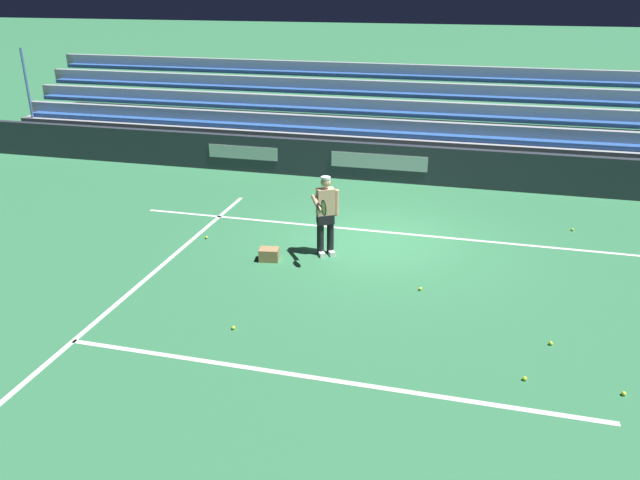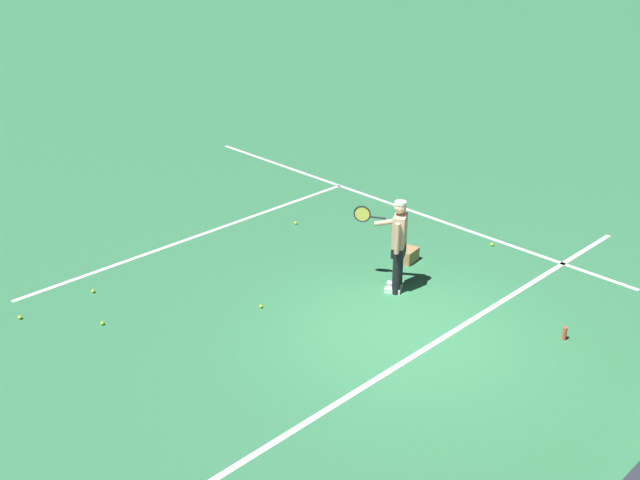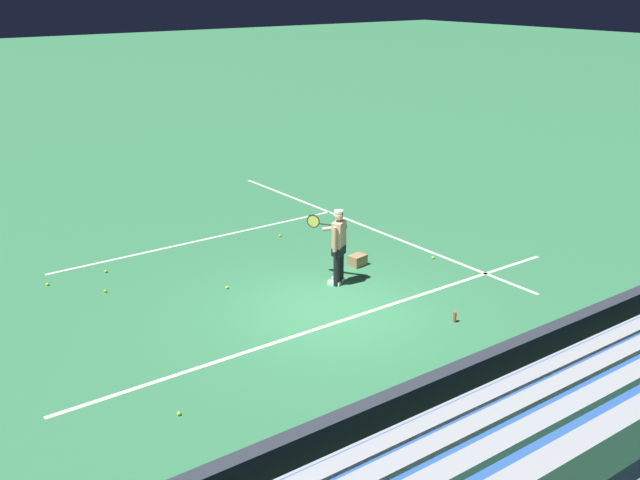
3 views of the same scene
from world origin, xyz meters
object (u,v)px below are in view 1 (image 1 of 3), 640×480
water_bottle (329,203)px  tennis_ball_midcourt (525,379)px  tennis_ball_near_player (206,237)px  tennis_ball_toward_net (572,230)px  tennis_ball_far_right (233,328)px  tennis_ball_stray_back (551,343)px  tennis_player (326,215)px  ball_box_cardboard (269,254)px  tennis_ball_by_box (420,289)px  tennis_ball_far_left (624,394)px

water_bottle → tennis_ball_midcourt: bearing=124.5°
tennis_ball_near_player → tennis_ball_toward_net: same height
tennis_ball_far_right → tennis_ball_stray_back: (-5.11, -0.82, 0.00)m
tennis_player → ball_box_cardboard: tennis_player is taller
ball_box_cardboard → tennis_ball_toward_net: (-6.34, -3.35, -0.10)m
tennis_ball_midcourt → tennis_ball_by_box: size_ratio=1.00×
tennis_ball_by_box → ball_box_cardboard: bearing=-10.7°
tennis_ball_midcourt → tennis_ball_stray_back: bearing=-112.0°
tennis_player → tennis_ball_far_right: 3.60m
tennis_ball_toward_net → water_bottle: water_bottle is taller
ball_box_cardboard → tennis_ball_far_right: (-0.33, 2.83, -0.10)m
tennis_ball_stray_back → tennis_ball_near_player: bearing=-21.1°
tennis_ball_midcourt → tennis_ball_stray_back: (-0.45, -1.11, 0.00)m
tennis_ball_far_right → tennis_ball_near_player: bearing=-59.8°
ball_box_cardboard → tennis_ball_toward_net: size_ratio=6.06×
tennis_player → ball_box_cardboard: (1.06, 0.60, -0.76)m
tennis_ball_toward_net → water_bottle: bearing=-2.0°
ball_box_cardboard → tennis_ball_midcourt: 5.89m
tennis_ball_far_left → tennis_ball_near_player: same height
tennis_ball_near_player → tennis_ball_stray_back: size_ratio=1.00×
tennis_ball_near_player → tennis_ball_by_box: size_ratio=1.00×
tennis_ball_near_player → ball_box_cardboard: bearing=156.7°
ball_box_cardboard → tennis_ball_far_right: size_ratio=6.06×
tennis_ball_near_player → tennis_ball_stray_back: bearing=158.9°
tennis_ball_far_left → water_bottle: (5.91, -6.70, 0.08)m
tennis_ball_midcourt → tennis_ball_far_right: (4.66, -0.29, 0.00)m
tennis_player → water_bottle: (0.65, -2.96, -0.78)m
tennis_ball_near_player → tennis_ball_far_right: 4.15m
tennis_ball_near_player → tennis_ball_by_box: 5.15m
ball_box_cardboard → tennis_ball_by_box: 3.27m
tennis_ball_toward_net → ball_box_cardboard: bearing=27.9°
tennis_ball_toward_net → water_bottle: 5.93m
ball_box_cardboard → tennis_ball_far_left: ball_box_cardboard is taller
ball_box_cardboard → water_bottle: size_ratio=1.82×
tennis_ball_far_left → tennis_ball_toward_net: 6.49m
tennis_ball_far_left → tennis_ball_midcourt: same height
tennis_player → tennis_ball_far_right: tennis_player is taller
ball_box_cardboard → tennis_ball_near_player: size_ratio=6.06×
water_bottle → ball_box_cardboard: bearing=83.4°
tennis_player → tennis_ball_far_left: (-5.26, 3.74, -0.86)m
tennis_ball_far_left → tennis_ball_stray_back: size_ratio=1.00×
tennis_ball_far_left → tennis_ball_toward_net: (-0.01, -6.49, 0.00)m
ball_box_cardboard → tennis_ball_stray_back: bearing=159.7°
tennis_ball_midcourt → tennis_ball_stray_back: 1.19m
water_bottle → tennis_ball_far_right: bearing=89.3°
tennis_ball_by_box → water_bottle: (2.80, -4.16, 0.08)m
tennis_ball_toward_net → tennis_player: bearing=27.6°
tennis_ball_near_player → tennis_ball_toward_net: size_ratio=1.00×
tennis_ball_far_left → tennis_player: bearing=-35.4°
tennis_ball_far_right → tennis_ball_by_box: 3.64m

